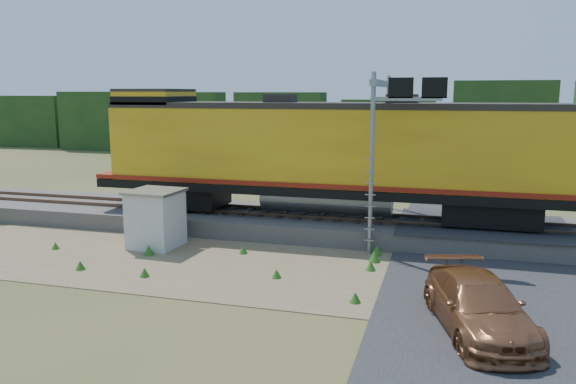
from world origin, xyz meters
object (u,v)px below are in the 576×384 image
(car, at_px, (479,306))
(locomotive, at_px, (320,153))
(signal_gantry, at_px, (388,117))
(shed, at_px, (156,218))

(car, bearing_deg, locomotive, 108.67)
(signal_gantry, bearing_deg, shed, -158.83)
(signal_gantry, bearing_deg, locomotive, 167.70)
(signal_gantry, xyz_separation_m, car, (3.45, -8.76, -4.63))
(shed, relative_size, signal_gantry, 0.34)
(signal_gantry, distance_m, car, 10.49)
(shed, distance_m, signal_gantry, 10.59)
(signal_gantry, bearing_deg, car, -68.50)
(shed, height_order, car, shed)
(locomotive, distance_m, signal_gantry, 3.55)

